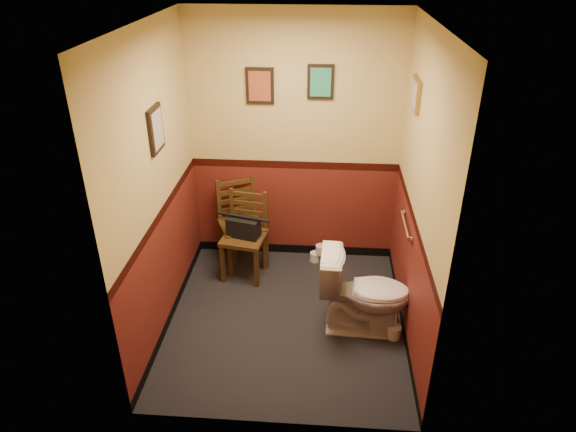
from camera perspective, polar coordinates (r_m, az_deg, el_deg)
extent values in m
cube|color=black|center=(5.04, -0.22, -11.42)|extent=(2.20, 2.40, 0.00)
cube|color=silver|center=(3.91, -0.29, 20.62)|extent=(2.20, 2.40, 0.00)
cube|color=#5E1D15|center=(5.41, 0.76, 8.07)|extent=(2.20, 0.00, 2.70)
cube|color=#5E1D15|center=(3.27, -1.92, -6.68)|extent=(2.20, 0.00, 2.70)
cube|color=#5E1D15|center=(4.52, -14.31, 2.90)|extent=(0.00, 2.40, 2.70)
cube|color=#5E1D15|center=(4.37, 14.31, 1.97)|extent=(0.00, 2.40, 2.70)
cylinder|color=silver|center=(4.76, 12.89, -0.99)|extent=(0.03, 0.50, 0.03)
cylinder|color=silver|center=(4.55, 13.53, -2.54)|extent=(0.02, 0.06, 0.06)
cylinder|color=silver|center=(4.98, 12.77, 0.41)|extent=(0.02, 0.06, 0.06)
cube|color=black|center=(5.24, -3.15, 14.25)|extent=(0.28, 0.03, 0.36)
cube|color=brown|center=(5.23, -3.17, 14.20)|extent=(0.22, 0.01, 0.30)
cube|color=black|center=(5.19, 3.64, 14.65)|extent=(0.26, 0.03, 0.34)
cube|color=#2A886A|center=(5.17, 3.64, 14.61)|extent=(0.20, 0.01, 0.28)
cube|color=black|center=(4.42, -14.48, 9.31)|extent=(0.03, 0.30, 0.38)
cube|color=tan|center=(4.41, -14.27, 9.32)|extent=(0.01, 0.24, 0.31)
cube|color=olive|center=(4.68, 14.03, 12.98)|extent=(0.03, 0.34, 0.28)
cube|color=tan|center=(4.68, 13.82, 13.00)|extent=(0.01, 0.28, 0.22)
imported|color=white|center=(4.75, 8.50, -8.49)|extent=(0.85, 0.50, 0.81)
cylinder|color=silver|center=(4.91, 11.72, -12.49)|extent=(0.13, 0.13, 0.13)
cylinder|color=silver|center=(4.77, 11.97, -10.55)|extent=(0.02, 0.02, 0.36)
cube|color=#442E14|center=(5.61, -5.18, -1.06)|extent=(0.59, 0.59, 0.04)
cube|color=#442E14|center=(5.53, -6.49, -4.49)|extent=(0.06, 0.06, 0.48)
cube|color=#442E14|center=(5.85, -7.39, -2.55)|extent=(0.06, 0.06, 0.48)
cube|color=#442E14|center=(5.61, -2.66, -3.79)|extent=(0.06, 0.06, 0.48)
cube|color=#442E14|center=(5.93, -3.77, -1.92)|extent=(0.06, 0.06, 0.48)
cube|color=#442E14|center=(5.63, -7.70, 1.69)|extent=(0.05, 0.05, 0.48)
cube|color=#442E14|center=(5.71, -3.93, 2.29)|extent=(0.05, 0.05, 0.48)
cube|color=#442E14|center=(5.73, -5.74, 0.79)|extent=(0.34, 0.17, 0.05)
cube|color=#442E14|center=(5.68, -5.79, 1.75)|extent=(0.34, 0.17, 0.05)
cube|color=#442E14|center=(5.63, -5.84, 2.72)|extent=(0.34, 0.17, 0.05)
cube|color=#442E14|center=(5.58, -5.90, 3.71)|extent=(0.34, 0.17, 0.05)
cube|color=#442E14|center=(5.42, -4.90, -2.41)|extent=(0.50, 0.50, 0.04)
cube|color=#442E14|center=(5.45, -7.27, -5.22)|extent=(0.05, 0.05, 0.46)
cube|color=#442E14|center=(5.74, -5.99, -3.24)|extent=(0.05, 0.05, 0.46)
cube|color=#442E14|center=(5.34, -3.53, -5.78)|extent=(0.05, 0.05, 0.46)
cube|color=#442E14|center=(5.64, -2.43, -3.73)|extent=(0.05, 0.05, 0.46)
cube|color=#442E14|center=(5.52, -6.21, 0.88)|extent=(0.05, 0.04, 0.46)
cube|color=#442E14|center=(5.41, -2.51, 0.45)|extent=(0.05, 0.04, 0.46)
cube|color=#442E14|center=(5.52, -4.33, -0.51)|extent=(0.35, 0.08, 0.05)
cube|color=#442E14|center=(5.47, -4.37, 0.43)|extent=(0.35, 0.08, 0.05)
cube|color=#442E14|center=(5.43, -4.41, 1.39)|extent=(0.35, 0.08, 0.05)
cube|color=#442E14|center=(5.38, -4.45, 2.37)|extent=(0.35, 0.08, 0.05)
cube|color=black|center=(5.36, -4.96, -1.27)|extent=(0.36, 0.25, 0.21)
cylinder|color=black|center=(5.30, -5.01, -0.10)|extent=(0.29, 0.10, 0.03)
cylinder|color=silver|center=(5.85, 3.02, -4.53)|extent=(0.12, 0.12, 0.10)
cylinder|color=silver|center=(5.85, 4.25, -4.58)|extent=(0.12, 0.12, 0.10)
cylinder|color=silver|center=(5.78, 3.66, -3.74)|extent=(0.12, 0.12, 0.10)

